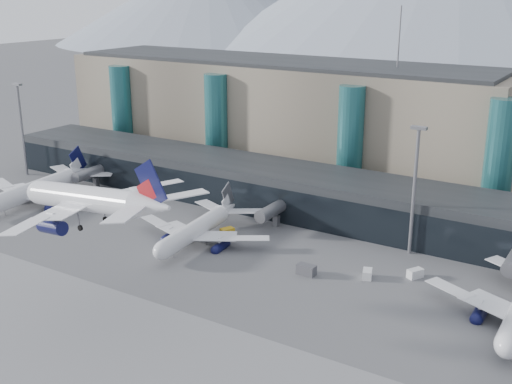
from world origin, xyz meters
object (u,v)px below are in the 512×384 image
Objects in this scene: jet_parked_left at (43,182)px; veh_c at (306,270)px; veh_f at (78,196)px; veh_d at (415,273)px; lightmast_mid at (415,184)px; hero_jet at (98,194)px; veh_a at (102,209)px; veh_b at (227,232)px; lightmast_left at (21,124)px; veh_g at (367,274)px; jet_parked_mid at (202,221)px.

veh_c is at bearing -99.44° from jet_parked_left.
jet_parked_left reaches higher than veh_f.
veh_c is 1.20× the size of veh_d.
veh_f is (-80.80, -11.48, -13.42)m from lightmast_mid.
veh_d is (4.68, -10.39, -13.59)m from lightmast_mid.
hero_jet is 12.39× the size of veh_a.
lightmast_mid reaches higher than veh_b.
veh_d is (73.92, 4.21, 0.03)m from veh_a.
hero_jet is 10.11× the size of veh_c.
lightmast_mid is 72.06m from veh_a.
lightmast_left is 115.72m from veh_d.
veh_g is at bearing 152.72° from veh_d.
lightmast_left reaches higher than jet_parked_left.
lightmast_mid is 89.88m from jet_parked_left.
veh_a is 11.98m from veh_f.
jet_parked_mid is at bearing -158.24° from lightmast_mid.
veh_b is at bearing -91.68° from jet_parked_left.
veh_a is (40.76, -11.60, -13.62)m from lightmast_left.
lightmast_left is 9.09× the size of veh_b.
veh_c is at bearing 63.95° from hero_jet.
lightmast_mid is 0.79× the size of jet_parked_mid.
jet_parked_left is (-87.98, -15.57, -9.84)m from lightmast_mid.
veh_b is (3.29, 4.31, -3.13)m from jet_parked_mid.
jet_parked_mid is at bearing 172.98° from veh_c.
lightmast_mid reaches higher than veh_d.
lightmast_left is 9.28× the size of veh_g.
veh_a is 0.98× the size of veh_d.
veh_g is at bearing -6.47° from lightmast_left.
hero_jet is 9.79× the size of veh_f.
veh_a is at bearing -15.89° from lightmast_left.
jet_parked_mid reaches higher than veh_g.
veh_d reaches higher than veh_a.
lightmast_mid is 40.14m from veh_b.
veh_d is at bearing -3.69° from lightmast_left.
veh_d is at bearing 53.83° from hero_jet.
veh_f is at bearing 161.81° from veh_a.
veh_g is at bearing -71.71° from veh_b.
veh_c is (26.59, -4.02, -2.99)m from jet_parked_mid.
jet_parked_mid reaches higher than veh_c.
jet_parked_mid is 11.16× the size of veh_d.
jet_parked_mid is at bearing -118.67° from veh_f.
jet_parked_left is at bearing 178.43° from veh_c.
veh_b is at bearing -112.75° from veh_f.
jet_parked_mid is 36.81m from veh_g.
veh_c is 0.97× the size of veh_f.
lightmast_left is 7.16× the size of veh_f.
veh_b is at bearing -6.46° from lightmast_left.
lightmast_left is 33.23m from veh_f.
veh_g is at bearing -115.59° from veh_f.
veh_f is at bearing 174.68° from veh_c.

